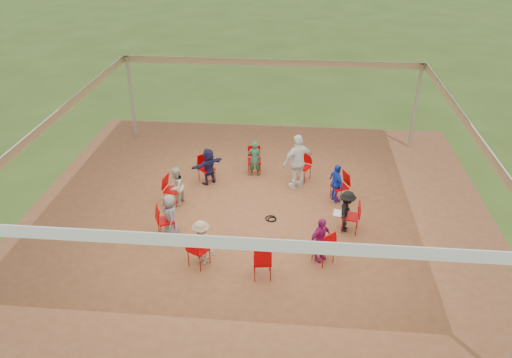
# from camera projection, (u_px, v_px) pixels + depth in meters

# --- Properties ---
(ground) EXTENTS (80.00, 80.00, 0.00)m
(ground) POSITION_uv_depth(u_px,v_px,m) (258.00, 217.00, 13.87)
(ground) COLOR #355219
(ground) RESTS_ON ground
(dirt_patch) EXTENTS (13.00, 13.00, 0.00)m
(dirt_patch) POSITION_uv_depth(u_px,v_px,m) (258.00, 216.00, 13.87)
(dirt_patch) COLOR brown
(dirt_patch) RESTS_ON ground
(tent) EXTENTS (10.33, 10.33, 3.00)m
(tent) POSITION_uv_depth(u_px,v_px,m) (258.00, 139.00, 12.72)
(tent) COLOR #B2B2B7
(tent) RESTS_ON ground
(chair_0) EXTENTS (0.51, 0.49, 0.90)m
(chair_0) POSITION_uv_depth(u_px,v_px,m) (351.00, 217.00, 13.05)
(chair_0) COLOR #B30002
(chair_0) RESTS_ON ground
(chair_1) EXTENTS (0.58, 0.57, 0.90)m
(chair_1) POSITION_uv_depth(u_px,v_px,m) (340.00, 187.00, 14.42)
(chair_1) COLOR #B30002
(chair_1) RESTS_ON ground
(chair_2) EXTENTS (0.58, 0.59, 0.90)m
(chair_2) POSITION_uv_depth(u_px,v_px,m) (303.00, 167.00, 15.49)
(chair_2) COLOR #B30002
(chair_2) RESTS_ON ground
(chair_3) EXTENTS (0.47, 0.49, 0.90)m
(chair_3) POSITION_uv_depth(u_px,v_px,m) (254.00, 161.00, 15.86)
(chair_3) COLOR #B30002
(chair_3) RESTS_ON ground
(chair_4) EXTENTS (0.61, 0.61, 0.90)m
(chair_4) POSITION_uv_depth(u_px,v_px,m) (207.00, 169.00, 15.39)
(chair_4) COLOR #B30002
(chair_4) RESTS_ON ground
(chair_5) EXTENTS (0.51, 0.49, 0.90)m
(chair_5) POSITION_uv_depth(u_px,v_px,m) (172.00, 190.00, 14.25)
(chair_5) COLOR #B30002
(chair_5) RESTS_ON ground
(chair_6) EXTENTS (0.58, 0.57, 0.90)m
(chair_6) POSITION_uv_depth(u_px,v_px,m) (166.00, 221.00, 12.89)
(chair_6) COLOR #B30002
(chair_6) RESTS_ON ground
(chair_7) EXTENTS (0.58, 0.59, 0.90)m
(chair_7) POSITION_uv_depth(u_px,v_px,m) (199.00, 250.00, 11.81)
(chair_7) COLOR #B30002
(chair_7) RESTS_ON ground
(chair_8) EXTENTS (0.47, 0.49, 0.90)m
(chair_8) POSITION_uv_depth(u_px,v_px,m) (262.00, 261.00, 11.44)
(chair_8) COLOR #B30002
(chair_8) RESTS_ON ground
(chair_9) EXTENTS (0.61, 0.61, 0.90)m
(chair_9) POSITION_uv_depth(u_px,v_px,m) (323.00, 247.00, 11.91)
(chair_9) COLOR #B30002
(chair_9) RESTS_ON ground
(person_seated_0) EXTENTS (0.51, 0.81, 1.17)m
(person_seated_0) POSITION_uv_depth(u_px,v_px,m) (347.00, 211.00, 13.01)
(person_seated_0) COLOR black
(person_seated_0) RESTS_ON ground
(person_seated_1) EXTENTS (0.61, 0.77, 1.17)m
(person_seated_1) POSITION_uv_depth(u_px,v_px,m) (336.00, 183.00, 14.31)
(person_seated_1) COLOR #1333B6
(person_seated_1) RESTS_ON ground
(person_seated_2) EXTENTS (0.46, 0.33, 1.17)m
(person_seated_2) POSITION_uv_depth(u_px,v_px,m) (254.00, 159.00, 15.69)
(person_seated_2) COLOR #29533B
(person_seated_2) RESTS_ON ground
(person_seated_3) EXTENTS (1.07, 1.04, 1.17)m
(person_seated_3) POSITION_uv_depth(u_px,v_px,m) (209.00, 166.00, 15.24)
(person_seated_3) COLOR #1C1D45
(person_seated_3) RESTS_ON ground
(person_seated_4) EXTENTS (0.43, 0.62, 1.17)m
(person_seated_4) POSITION_uv_depth(u_px,v_px,m) (176.00, 186.00, 14.15)
(person_seated_4) COLOR beige
(person_seated_4) RESTS_ON ground
(person_seated_5) EXTENTS (0.54, 0.65, 1.17)m
(person_seated_5) POSITION_uv_depth(u_px,v_px,m) (170.00, 215.00, 12.85)
(person_seated_5) COLOR slate
(person_seated_5) RESTS_ON ground
(person_seated_6) EXTENTS (0.84, 0.69, 1.17)m
(person_seated_6) POSITION_uv_depth(u_px,v_px,m) (202.00, 242.00, 11.83)
(person_seated_6) COLOR #9F8866
(person_seated_6) RESTS_ON ground
(person_seated_7) EXTENTS (0.74, 0.73, 1.17)m
(person_seated_7) POSITION_uv_depth(u_px,v_px,m) (320.00, 240.00, 11.93)
(person_seated_7) COLOR #991769
(person_seated_7) RESTS_ON ground
(standing_person) EXTENTS (1.14, 0.99, 1.74)m
(standing_person) POSITION_uv_depth(u_px,v_px,m) (298.00, 162.00, 14.87)
(standing_person) COLOR silver
(standing_person) RESTS_ON ground
(cable_coil) EXTENTS (0.35, 0.35, 0.03)m
(cable_coil) POSITION_uv_depth(u_px,v_px,m) (271.00, 219.00, 13.73)
(cable_coil) COLOR black
(cable_coil) RESTS_ON ground
(laptop) EXTENTS (0.32, 0.38, 0.23)m
(laptop) POSITION_uv_depth(u_px,v_px,m) (340.00, 211.00, 13.06)
(laptop) COLOR #B7B7BC
(laptop) RESTS_ON ground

